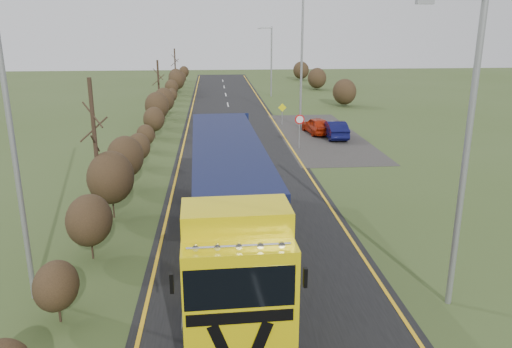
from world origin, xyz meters
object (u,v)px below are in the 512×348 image
at_px(car_blue_sedan, 335,130).
at_px(streetlight_near, 463,146).
at_px(lorry, 229,197).
at_px(car_red_hatchback, 317,126).
at_px(speed_sign, 300,125).

xyz_separation_m(car_blue_sedan, streetlight_near, (-2.14, -22.97, 4.24)).
xyz_separation_m(lorry, streetlight_near, (6.37, -3.50, 2.53)).
bearing_deg(car_red_hatchback, car_blue_sedan, 114.22).
relative_size(lorry, speed_sign, 6.38).
relative_size(car_blue_sedan, speed_sign, 1.67).
relative_size(lorry, streetlight_near, 1.68).
xyz_separation_m(lorry, car_blue_sedan, (8.51, 19.47, -1.71)).
bearing_deg(speed_sign, car_red_hatchback, 65.18).
distance_m(car_red_hatchback, streetlight_near, 24.99).
bearing_deg(lorry, car_red_hatchback, 68.67).
bearing_deg(streetlight_near, lorry, 151.22).
distance_m(streetlight_near, speed_sign, 20.17).
height_order(car_blue_sedan, streetlight_near, streetlight_near).
relative_size(lorry, car_blue_sedan, 3.81).
xyz_separation_m(streetlight_near, speed_sign, (-1.06, 19.87, -3.24)).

